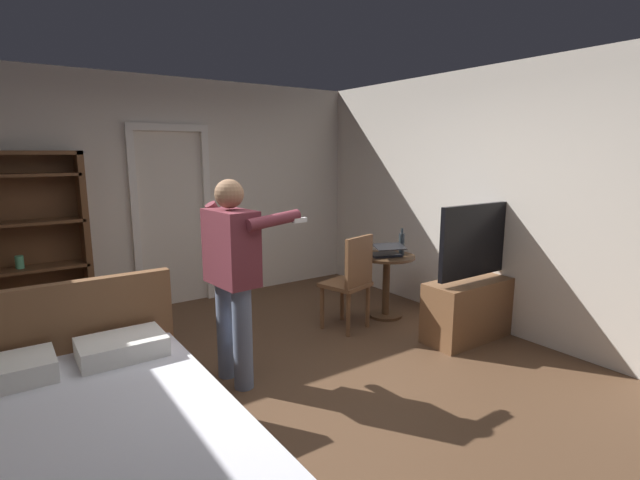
# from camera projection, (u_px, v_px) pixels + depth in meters

# --- Properties ---
(ground_plane) EXTENTS (5.96, 5.96, 0.00)m
(ground_plane) POSITION_uv_depth(u_px,v_px,m) (294.00, 396.00, 3.53)
(ground_plane) COLOR brown
(wall_back) EXTENTS (5.12, 0.12, 2.66)m
(wall_back) POSITION_uv_depth(u_px,v_px,m) (169.00, 194.00, 5.52)
(wall_back) COLOR silver
(wall_back) RESTS_ON ground_plane
(wall_right) EXTENTS (0.12, 5.66, 2.66)m
(wall_right) POSITION_uv_depth(u_px,v_px,m) (505.00, 201.00, 4.69)
(wall_right) COLOR silver
(wall_right) RESTS_ON ground_plane
(doorway_frame) EXTENTS (0.93, 0.08, 2.13)m
(doorway_frame) POSITION_uv_depth(u_px,v_px,m) (172.00, 204.00, 5.47)
(doorway_frame) COLOR white
(doorway_frame) RESTS_ON ground_plane
(bed) EXTENTS (1.38, 2.03, 1.02)m
(bed) POSITION_uv_depth(u_px,v_px,m) (91.00, 468.00, 2.27)
(bed) COLOR brown
(bed) RESTS_ON ground_plane
(bookshelf) EXTENTS (1.01, 0.32, 1.83)m
(bookshelf) POSITION_uv_depth(u_px,v_px,m) (31.00, 238.00, 4.59)
(bookshelf) COLOR brown
(bookshelf) RESTS_ON ground_plane
(tv_flatscreen) EXTENTS (1.22, 0.40, 1.33)m
(tv_flatscreen) POSITION_uv_depth(u_px,v_px,m) (478.00, 298.00, 4.64)
(tv_flatscreen) COLOR brown
(tv_flatscreen) RESTS_ON ground_plane
(side_table) EXTENTS (0.61, 0.61, 0.70)m
(side_table) POSITION_uv_depth(u_px,v_px,m) (386.00, 276.00, 5.17)
(side_table) COLOR #4C331E
(side_table) RESTS_ON ground_plane
(laptop) EXTENTS (0.41, 0.42, 0.15)m
(laptop) POSITION_uv_depth(u_px,v_px,m) (387.00, 252.00, 5.06)
(laptop) COLOR black
(laptop) RESTS_ON side_table
(bottle_on_table) EXTENTS (0.06, 0.06, 0.30)m
(bottle_on_table) POSITION_uv_depth(u_px,v_px,m) (402.00, 244.00, 5.12)
(bottle_on_table) COLOR #272E31
(bottle_on_table) RESTS_ON side_table
(wooden_chair) EXTENTS (0.51, 0.51, 0.99)m
(wooden_chair) POSITION_uv_depth(u_px,v_px,m) (351.00, 279.00, 4.77)
(wooden_chair) COLOR brown
(wooden_chair) RESTS_ON ground_plane
(person_blue_shirt) EXTENTS (0.68, 0.62, 1.62)m
(person_blue_shirt) POSITION_uv_depth(u_px,v_px,m) (233.00, 268.00, 3.60)
(person_blue_shirt) COLOR slate
(person_blue_shirt) RESTS_ON ground_plane
(suitcase_dark) EXTENTS (0.53, 0.42, 0.48)m
(suitcase_dark) POSITION_uv_depth(u_px,v_px,m) (114.00, 329.00, 4.24)
(suitcase_dark) COLOR black
(suitcase_dark) RESTS_ON ground_plane
(suitcase_small) EXTENTS (0.48, 0.42, 0.39)m
(suitcase_small) POSITION_uv_depth(u_px,v_px,m) (97.00, 331.00, 4.30)
(suitcase_small) COLOR black
(suitcase_small) RESTS_ON ground_plane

